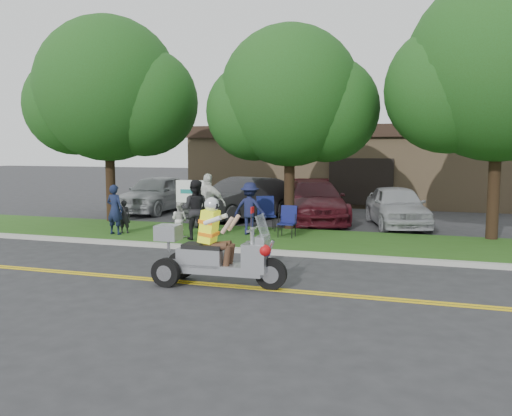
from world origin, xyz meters
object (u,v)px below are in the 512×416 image
(parked_car_far_left, at_px, (155,194))
(lawn_chair_a, at_px, (288,219))
(parked_car_right, at_px, (314,201))
(spectator_adult_mid, at_px, (195,210))
(trike_scooter, at_px, (214,255))
(parked_car_far_right, at_px, (397,206))
(lawn_chair_b, at_px, (266,211))
(spectator_adult_right, at_px, (208,204))
(spectator_adult_left, at_px, (115,210))
(parked_car_left, at_px, (243,199))
(parked_car_mid, at_px, (242,201))

(parked_car_far_left, bearing_deg, lawn_chair_a, -36.33)
(parked_car_right, bearing_deg, parked_car_far_left, 154.71)
(spectator_adult_mid, bearing_deg, parked_car_far_left, -63.72)
(trike_scooter, distance_m, parked_car_right, 10.52)
(parked_car_far_left, relative_size, parked_car_right, 0.89)
(parked_car_far_right, bearing_deg, spectator_adult_mid, -152.16)
(parked_car_right, height_order, parked_car_far_right, parked_car_right)
(lawn_chair_a, bearing_deg, lawn_chair_b, 135.15)
(spectator_adult_right, xyz_separation_m, parked_car_far_right, (5.62, 4.42, -0.33))
(lawn_chair_b, bearing_deg, parked_car_far_right, 10.44)
(trike_scooter, xyz_separation_m, parked_car_right, (-0.06, 10.51, 0.14))
(trike_scooter, bearing_deg, lawn_chair_b, 96.41)
(parked_car_right, bearing_deg, spectator_adult_left, -151.50)
(parked_car_far_left, xyz_separation_m, parked_car_left, (4.66, -1.34, 0.01))
(trike_scooter, distance_m, lawn_chair_b, 7.20)
(parked_car_mid, bearing_deg, parked_car_right, -21.61)
(lawn_chair_b, distance_m, parked_car_far_right, 5.06)
(lawn_chair_b, height_order, parked_car_mid, parked_car_mid)
(parked_car_left, relative_size, parked_car_far_right, 1.15)
(lawn_chair_b, xyz_separation_m, parked_car_right, (0.96, 3.39, 0.05))
(parked_car_far_left, bearing_deg, lawn_chair_b, -34.13)
(spectator_adult_left, relative_size, parked_car_far_right, 0.36)
(parked_car_far_left, distance_m, parked_car_mid, 4.16)
(parked_car_right, relative_size, parked_car_far_right, 1.23)
(trike_scooter, xyz_separation_m, spectator_adult_left, (-5.40, 4.71, 0.26))
(spectator_adult_right, height_order, parked_car_far_right, spectator_adult_right)
(parked_car_right, bearing_deg, parked_car_mid, 147.05)
(trike_scooter, distance_m, parked_car_mid, 11.83)
(trike_scooter, distance_m, spectator_adult_right, 6.13)
(parked_car_far_left, bearing_deg, spectator_adult_left, -73.34)
(spectator_adult_mid, distance_m, parked_car_far_right, 7.82)
(trike_scooter, bearing_deg, parked_car_mid, 104.74)
(parked_car_left, bearing_deg, parked_car_right, 34.13)
(spectator_adult_right, distance_m, parked_car_left, 4.45)
(parked_car_far_left, height_order, parked_car_far_right, parked_car_far_left)
(parked_car_left, distance_m, parked_car_right, 2.85)
(spectator_adult_left, distance_m, parked_car_far_left, 6.97)
(lawn_chair_a, distance_m, spectator_adult_right, 2.60)
(spectator_adult_right, bearing_deg, parked_car_far_right, -145.23)
(lawn_chair_b, xyz_separation_m, parked_car_far_left, (-6.50, 4.23, 0.08))
(lawn_chair_b, distance_m, spectator_adult_right, 2.15)
(lawn_chair_a, xyz_separation_m, spectator_adult_mid, (-2.56, -1.40, 0.36))
(spectator_adult_mid, bearing_deg, lawn_chair_b, -131.05)
(spectator_adult_right, distance_m, parked_car_far_left, 7.66)
(spectator_adult_left, xyz_separation_m, spectator_adult_right, (2.91, 0.87, 0.18))
(lawn_chair_b, bearing_deg, trike_scooter, -106.07)
(spectator_adult_mid, height_order, parked_car_far_left, spectator_adult_mid)
(spectator_adult_left, relative_size, parked_car_right, 0.29)
(trike_scooter, xyz_separation_m, spectator_adult_right, (-2.48, 5.58, 0.44))
(trike_scooter, relative_size, parked_car_mid, 0.63)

